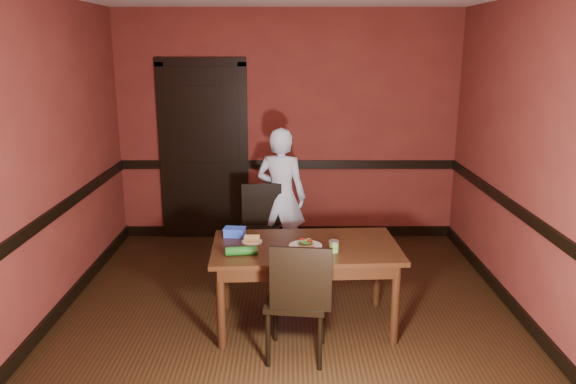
{
  "coord_description": "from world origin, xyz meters",
  "views": [
    {
      "loc": [
        -0.01,
        -4.35,
        2.27
      ],
      "look_at": [
        0.0,
        0.35,
        1.05
      ],
      "focal_mm": 35.0,
      "sensor_mm": 36.0,
      "label": 1
    }
  ],
  "objects_px": {
    "sandwich_plate": "(306,245)",
    "food_tub": "(235,232)",
    "chair_near": "(297,298)",
    "cheese_saucer": "(252,240)",
    "dining_table": "(305,285)",
    "person": "(281,196)",
    "sauce_jar": "(334,246)",
    "chair_far": "(260,230)"
  },
  "relations": [
    {
      "from": "sauce_jar",
      "to": "cheese_saucer",
      "type": "relative_size",
      "value": 0.56
    },
    {
      "from": "dining_table",
      "to": "person",
      "type": "bearing_deg",
      "value": 95.59
    },
    {
      "from": "sandwich_plate",
      "to": "food_tub",
      "type": "distance_m",
      "value": 0.66
    },
    {
      "from": "chair_near",
      "to": "person",
      "type": "height_order",
      "value": "person"
    },
    {
      "from": "dining_table",
      "to": "chair_far",
      "type": "distance_m",
      "value": 1.24
    },
    {
      "from": "chair_far",
      "to": "sandwich_plate",
      "type": "bearing_deg",
      "value": -74.7
    },
    {
      "from": "chair_near",
      "to": "sandwich_plate",
      "type": "xyz_separation_m",
      "value": [
        0.08,
        0.42,
        0.26
      ]
    },
    {
      "from": "chair_near",
      "to": "cheese_saucer",
      "type": "distance_m",
      "value": 0.7
    },
    {
      "from": "sauce_jar",
      "to": "cheese_saucer",
      "type": "distance_m",
      "value": 0.69
    },
    {
      "from": "person",
      "to": "food_tub",
      "type": "relative_size",
      "value": 7.61
    },
    {
      "from": "chair_near",
      "to": "sauce_jar",
      "type": "xyz_separation_m",
      "value": [
        0.3,
        0.32,
        0.29
      ]
    },
    {
      "from": "sandwich_plate",
      "to": "food_tub",
      "type": "xyz_separation_m",
      "value": [
        -0.59,
        0.28,
        0.02
      ]
    },
    {
      "from": "person",
      "to": "cheese_saucer",
      "type": "distance_m",
      "value": 1.38
    },
    {
      "from": "chair_near",
      "to": "food_tub",
      "type": "xyz_separation_m",
      "value": [
        -0.52,
        0.7,
        0.28
      ]
    },
    {
      "from": "chair_near",
      "to": "sandwich_plate",
      "type": "relative_size",
      "value": 3.47
    },
    {
      "from": "cheese_saucer",
      "to": "food_tub",
      "type": "relative_size",
      "value": 0.87
    },
    {
      "from": "dining_table",
      "to": "chair_far",
      "type": "relative_size",
      "value": 1.69
    },
    {
      "from": "dining_table",
      "to": "food_tub",
      "type": "bearing_deg",
      "value": 156.71
    },
    {
      "from": "chair_far",
      "to": "sauce_jar",
      "type": "xyz_separation_m",
      "value": [
        0.65,
        -1.31,
        0.31
      ]
    },
    {
      "from": "person",
      "to": "sauce_jar",
      "type": "relative_size",
      "value": 15.57
    },
    {
      "from": "chair_far",
      "to": "chair_near",
      "type": "distance_m",
      "value": 1.67
    },
    {
      "from": "cheese_saucer",
      "to": "sandwich_plate",
      "type": "bearing_deg",
      "value": -15.77
    },
    {
      "from": "chair_near",
      "to": "cheese_saucer",
      "type": "height_order",
      "value": "chair_near"
    },
    {
      "from": "chair_near",
      "to": "cheese_saucer",
      "type": "xyz_separation_m",
      "value": [
        -0.36,
        0.54,
        0.26
      ]
    },
    {
      "from": "chair_near",
      "to": "cheese_saucer",
      "type": "bearing_deg",
      "value": -49.56
    },
    {
      "from": "dining_table",
      "to": "person",
      "type": "height_order",
      "value": "person"
    },
    {
      "from": "dining_table",
      "to": "person",
      "type": "xyz_separation_m",
      "value": [
        -0.21,
        1.43,
        0.38
      ]
    },
    {
      "from": "sandwich_plate",
      "to": "cheese_saucer",
      "type": "distance_m",
      "value": 0.45
    },
    {
      "from": "food_tub",
      "to": "sandwich_plate",
      "type": "bearing_deg",
      "value": -17.81
    },
    {
      "from": "food_tub",
      "to": "dining_table",
      "type": "bearing_deg",
      "value": -13.3
    },
    {
      "from": "person",
      "to": "sauce_jar",
      "type": "xyz_separation_m",
      "value": [
        0.43,
        -1.59,
        0.02
      ]
    },
    {
      "from": "sandwich_plate",
      "to": "sauce_jar",
      "type": "relative_size",
      "value": 2.86
    },
    {
      "from": "sauce_jar",
      "to": "cheese_saucer",
      "type": "height_order",
      "value": "sauce_jar"
    },
    {
      "from": "cheese_saucer",
      "to": "chair_far",
      "type": "bearing_deg",
      "value": 89.5
    },
    {
      "from": "sandwich_plate",
      "to": "cheese_saucer",
      "type": "bearing_deg",
      "value": 164.23
    },
    {
      "from": "cheese_saucer",
      "to": "person",
      "type": "bearing_deg",
      "value": 80.64
    },
    {
      "from": "dining_table",
      "to": "person",
      "type": "relative_size",
      "value": 1.03
    },
    {
      "from": "sauce_jar",
      "to": "person",
      "type": "bearing_deg",
      "value": 105.2
    },
    {
      "from": "dining_table",
      "to": "cheese_saucer",
      "type": "relative_size",
      "value": 9.02
    },
    {
      "from": "chair_near",
      "to": "cheese_saucer",
      "type": "relative_size",
      "value": 5.59
    },
    {
      "from": "food_tub",
      "to": "cheese_saucer",
      "type": "bearing_deg",
      "value": -37.13
    },
    {
      "from": "cheese_saucer",
      "to": "food_tub",
      "type": "distance_m",
      "value": 0.22
    }
  ]
}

